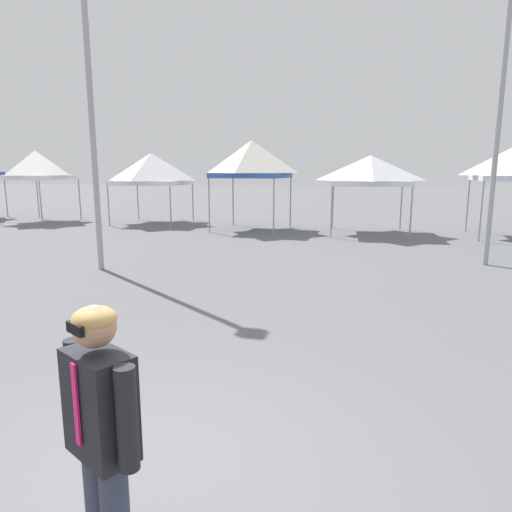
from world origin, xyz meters
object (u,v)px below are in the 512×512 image
Objects in this scene: canopy_tent_far_left at (151,169)px; canopy_tent_left_of_center at (252,159)px; light_pole_opposite_side at (88,69)px; canopy_tent_far_right at (36,165)px; person_foreground at (102,435)px; light_pole_near_lift at (506,45)px; canopy_tent_behind_center at (370,171)px.

canopy_tent_left_of_center is (5.13, -1.28, 0.39)m from canopy_tent_far_left.
light_pole_opposite_side is at bearing -102.20° from canopy_tent_left_of_center.
light_pole_opposite_side is at bearing -44.78° from canopy_tent_far_right.
canopy_tent_left_of_center reaches higher than person_foreground.
canopy_tent_far_right reaches higher than person_foreground.
canopy_tent_far_right is 0.35× the size of light_pole_near_lift.
light_pole_opposite_side is at bearing -127.86° from canopy_tent_behind_center.
canopy_tent_far_left reaches higher than canopy_tent_behind_center.
canopy_tent_left_of_center is at bearing -14.01° from canopy_tent_far_left.
canopy_tent_behind_center is (15.48, -0.45, -0.25)m from canopy_tent_far_right.
canopy_tent_left_of_center is 1.17× the size of canopy_tent_behind_center.
person_foreground is (8.45, -17.60, -1.49)m from canopy_tent_far_left.
canopy_tent_far_right is 10.76m from canopy_tent_left_of_center.
light_pole_opposite_side is at bearing -70.95° from canopy_tent_far_left.
person_foreground is (-1.41, -16.38, -1.42)m from canopy_tent_behind_center.
canopy_tent_far_left is 5.30m from canopy_tent_left_of_center.
light_pole_opposite_side is (8.93, -8.87, 2.10)m from canopy_tent_far_right.
canopy_tent_left_of_center reaches higher than canopy_tent_behind_center.
canopy_tent_far_left reaches higher than person_foreground.
canopy_tent_far_left is at bearing 152.62° from light_pole_near_lift.
canopy_tent_far_right is at bearing 177.25° from canopy_tent_left_of_center.
canopy_tent_far_right is 1.91× the size of person_foreground.
person_foreground is (3.32, -16.32, -1.87)m from canopy_tent_left_of_center.
person_foreground is at bearing -57.22° from light_pole_opposite_side.
canopy_tent_far_right reaches higher than canopy_tent_behind_center.
canopy_tent_far_left is 1.04× the size of canopy_tent_behind_center.
canopy_tent_far_left is at bearing 7.77° from canopy_tent_far_right.
canopy_tent_far_right is 0.40× the size of light_pole_opposite_side.
light_pole_opposite_side is (-9.61, -2.93, -0.66)m from light_pole_near_lift.
canopy_tent_far_right is at bearing -172.23° from canopy_tent_far_left.
canopy_tent_left_of_center reaches higher than canopy_tent_far_left.
light_pole_near_lift reaches higher than canopy_tent_far_right.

